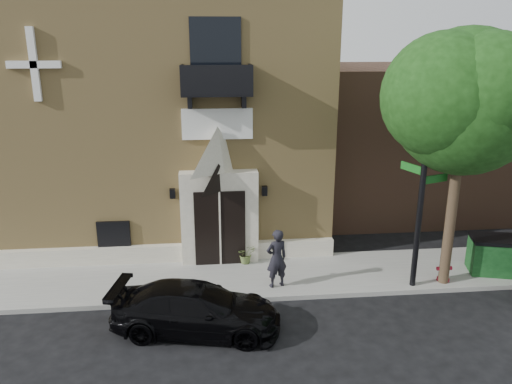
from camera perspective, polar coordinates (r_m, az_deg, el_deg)
ground at (r=15.28m, az=0.10°, el=-12.49°), size 120.00×120.00×0.00m
sidewalk at (r=16.67m, az=3.05°, el=-9.55°), size 42.00×3.00×0.15m
church at (r=21.43m, az=-10.14°, el=9.03°), size 12.20×11.01×9.30m
neighbour_building at (r=26.27m, az=25.10°, el=5.97°), size 18.00×8.00×6.40m
street_tree_left at (r=15.52m, az=23.03°, el=9.56°), size 4.97×4.38×7.77m
black_sedan at (r=13.74m, az=-6.84°, el=-13.12°), size 4.77×2.63×1.31m
street_sign at (r=15.52m, az=18.50°, el=0.94°), size 1.26×1.00×6.58m
fire_hydrant at (r=17.08m, az=20.71°, el=-8.20°), size 0.48×0.39×0.85m
dumpster at (r=18.30m, az=26.05°, el=-6.47°), size 2.08×1.51×1.22m
planter at (r=17.24m, az=-1.15°, el=-7.05°), size 0.71×0.65×0.69m
pedestrian_near at (r=15.46m, az=2.37°, el=-7.58°), size 0.79×0.64×1.88m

